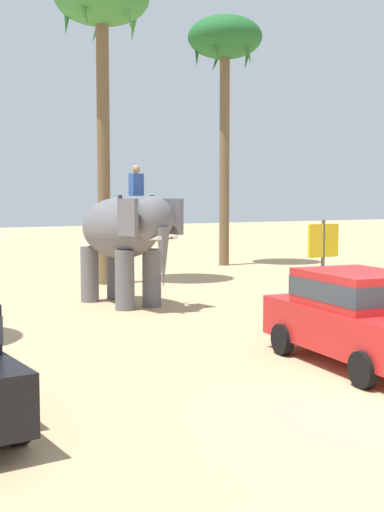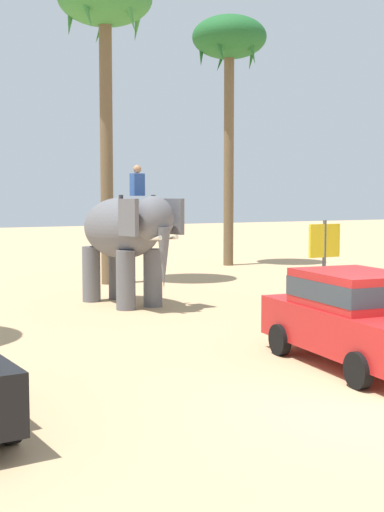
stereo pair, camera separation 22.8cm
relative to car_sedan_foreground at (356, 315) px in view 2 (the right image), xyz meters
The scene contains 6 objects.
ground_plane 2.62m from the car_sedan_foreground, 124.81° to the right, with size 120.00×120.00×0.00m, color tan.
car_sedan_foreground is the anchor object (origin of this frame).
elephant_with_mahout 8.55m from the car_sedan_foreground, 95.81° to the left, with size 2.11×3.99×3.88m.
palm_tree_behind_elephant 15.52m from the car_sedan_foreground, 88.09° to the left, with size 3.20×3.20×10.57m.
palm_tree_left_of_road 20.17m from the car_sedan_foreground, 65.69° to the left, with size 3.20×3.20×10.74m.
signboard_yellow 6.46m from the car_sedan_foreground, 55.85° to the left, with size 1.00×0.10×2.40m.
Camera 2 is at (-7.08, -7.46, 3.05)m, focal length 49.04 mm.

